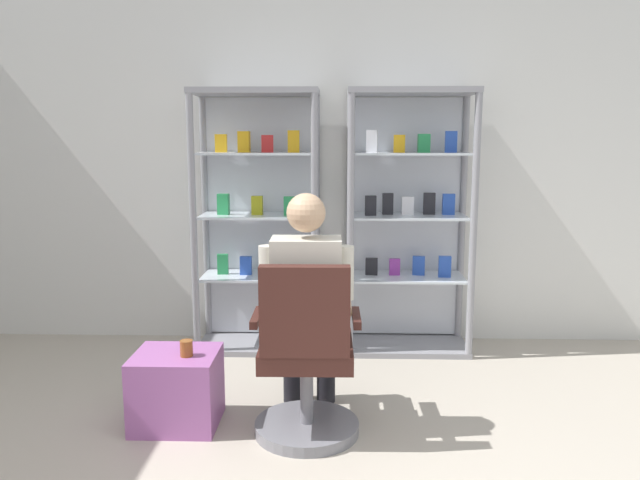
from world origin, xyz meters
The scene contains 7 objects.
back_wall centered at (0.00, 3.00, 1.35)m, with size 6.00×0.10×2.70m, color silver.
display_cabinet_left centered at (-0.55, 2.76, 0.96)m, with size 0.90×0.45×1.90m.
display_cabinet_right centered at (0.55, 2.76, 0.97)m, with size 0.90×0.45×1.90m.
office_chair centered at (-0.12, 1.30, 0.39)m, with size 0.56×0.56×0.96m.
seated_shopkeeper centered at (-0.12, 1.46, 0.71)m, with size 0.49×0.57×1.29m.
storage_crate centered at (-0.84, 1.43, 0.20)m, with size 0.45×0.40×0.41m, color #9E599E.
tea_glass centered at (-0.77, 1.40, 0.45)m, with size 0.07×0.07×0.09m, color brown.
Camera 1 is at (0.04, -1.75, 1.57)m, focal length 34.70 mm.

